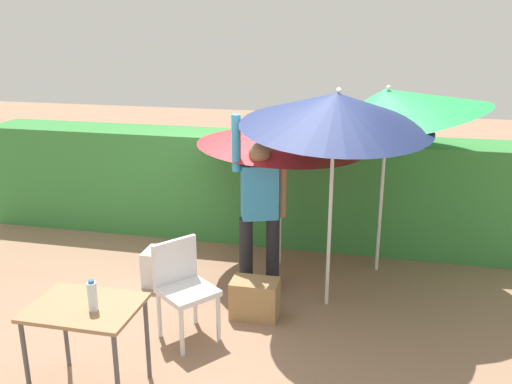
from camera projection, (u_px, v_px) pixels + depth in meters
name	position (u px, v px, depth m)	size (l,w,h in m)	color
ground_plane	(249.00, 304.00, 5.63)	(24.00, 24.00, 0.00)	#937056
hedge_row	(283.00, 188.00, 7.12)	(8.00, 0.70, 1.37)	#38843D
umbrella_rainbow	(336.00, 110.00, 5.06)	(1.80, 1.80, 2.25)	silver
umbrella_orange	(281.00, 132.00, 6.13)	(1.87, 1.85, 1.78)	silver
umbrella_yellow	(388.00, 106.00, 5.81)	(2.08, 2.05, 2.31)	silver
person_vendor	(259.00, 207.00, 5.65)	(0.55, 0.33, 1.88)	black
chair_plastic	(183.00, 284.00, 4.94)	(0.62, 0.62, 0.89)	silver
cooler_box	(166.00, 268.00, 6.01)	(0.46, 0.32, 0.39)	silver
crate_cardboard	(255.00, 299.00, 5.35)	(0.45, 0.28, 0.38)	#9E7A4C
folding_table	(86.00, 316.00, 4.14)	(0.80, 0.60, 0.74)	#4C4C51
bottle_water	(92.00, 296.00, 4.01)	(0.07, 0.07, 0.24)	silver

